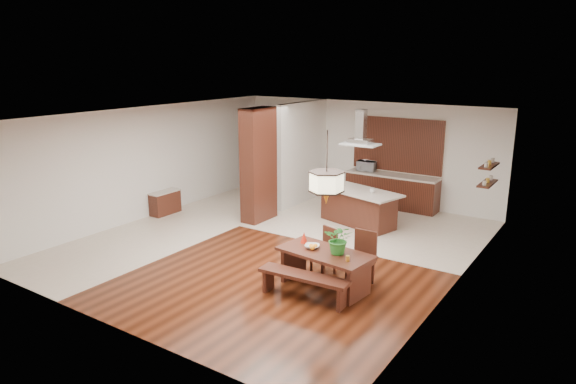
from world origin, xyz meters
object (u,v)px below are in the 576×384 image
Objects in this scene: dining_chair_left at (323,251)px; foliage_plant at (339,239)px; dining_table at (325,261)px; range_hood at (361,127)px; fruit_bowl at (312,246)px; kitchen_island at (358,207)px; island_cup at (372,191)px; microwave at (367,166)px; dining_chair_right at (360,259)px; dining_bench at (304,287)px; pendant_lantern at (327,168)px; hallway_console at (165,203)px.

foliage_plant is (0.62, -0.52, 0.53)m from dining_chair_left.
range_hood is at bearing 107.26° from dining_table.
fruit_bowl is 3.79m from kitchen_island.
range_hood is 1.57m from island_cup.
foliage_plant is at bearing -77.15° from microwave.
range_hood reaches higher than foliage_plant.
dining_chair_left is 3.81m from range_hood.
dining_table is at bearing -79.60° from microwave.
dining_chair_right reaches higher than dining_chair_left.
island_cup is (-0.45, 3.58, 0.22)m from fruit_bowl.
dining_bench is at bearing -81.87° from microwave.
pendant_lantern reaches higher than island_cup.
pendant_lantern is 4.26m from kitchen_island.
foliage_plant reaches higher than dining_bench.
range_hood is (-0.00, 0.00, 2.00)m from kitchen_island.
dining_bench is at bearing -81.02° from island_cup.
hallway_console is 6.09m from dining_table.
dining_bench is 6.18× the size of fruit_bowl.
dining_chair_left is 1.63× the size of foliage_plant.
fruit_bowl is (-0.54, -0.03, -0.24)m from foliage_plant.
dining_bench is (-0.07, -0.61, -0.29)m from dining_table.
dining_chair_left is (-0.36, 0.56, -0.07)m from dining_table.
island_cup is (0.41, -0.10, -1.51)m from range_hood.
dining_bench is 4.32m from island_cup.
range_hood is 1.74× the size of microwave.
dining_bench is 1.64× the size of dining_chair_right.
foliage_plant reaches higher than dining_chair_left.
foliage_plant is at bearing -68.99° from range_hood.
microwave is (-1.51, 5.09, 0.64)m from dining_chair_left.
fruit_bowl is (-0.77, -0.45, 0.23)m from dining_chair_right.
hallway_console is 6.36m from foliage_plant.
dining_chair_left is at bearing -60.45° from kitchen_island.
dining_chair_left is 3.10m from island_cup.
pendant_lantern reaches higher than dining_table.
microwave reaches higher than island_cup.
island_cup is at bearing 98.98° from dining_bench.
pendant_lantern is 11.06× the size of island_cup.
hallway_console is 1.71× the size of microwave.
kitchen_island is 2.18m from microwave.
microwave is (-1.87, 5.66, -1.15)m from pendant_lantern.
dining_chair_right is at bearing -73.53° from microwave.
dining_bench is 1.84× the size of range_hood.
range_hood is at bearing 105.41° from kitchen_island.
pendant_lantern is (0.00, -0.00, 1.73)m from dining_table.
pendant_lantern is 4.88× the size of fruit_bowl.
dining_table is 1.08× the size of dining_bench.
microwave is at bearing 110.71° from foliage_plant.
microwave is (-2.35, 5.19, 0.59)m from dining_chair_right.
microwave is (-2.12, 5.62, 0.11)m from foliage_plant.
fruit_bowl is 4.16m from range_hood.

